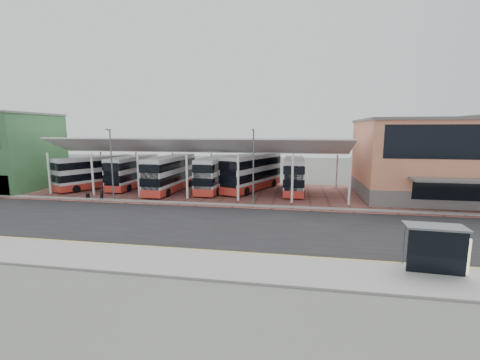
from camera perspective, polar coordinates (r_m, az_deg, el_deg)
The scene contains 21 objects.
ground at distance 28.30m, azimuth -3.42°, elevation -7.45°, with size 140.00×140.00×0.00m, color #50534D.
road at distance 27.36m, azimuth -3.90°, elevation -8.00°, with size 120.00×14.00×0.02m, color black.
forecourt at distance 40.44m, azimuth 3.59°, elevation -2.45°, with size 72.00×16.00×0.06m, color brown.
sidewalk at distance 20.12m, azimuth -9.49°, elevation -14.25°, with size 120.00×4.00×0.14m, color gray.
north_kerb at distance 34.15m, azimuth -1.02°, elevation -4.48°, with size 120.00×0.80×0.14m, color gray.
yellow_line_near at distance 21.90m, azimuth -7.72°, elevation -12.39°, with size 120.00×0.12×0.01m, color #BAA705.
yellow_line_far at distance 22.16m, azimuth -7.48°, elevation -12.12°, with size 120.00×0.12×0.01m, color #BAA705.
canopy at distance 42.25m, azimuth -7.09°, elevation 5.87°, with size 37.00×11.63×7.07m.
terminal at distance 43.79m, azimuth 32.32°, elevation 3.18°, with size 18.40×14.40×9.25m.
shop_green at distance 52.20m, azimuth -34.31°, elevation 4.21°, with size 6.40×10.20×10.22m.
lamp_west at distance 38.66m, azimuth -21.88°, elevation 2.90°, with size 0.16×0.90×8.07m.
lamp_east at distance 33.18m, azimuth 2.38°, elevation 2.65°, with size 0.16×0.90×8.07m.
bus_0 at distance 48.14m, azimuth -24.21°, elevation 1.23°, with size 7.17×10.43×4.35m.
bus_1 at distance 47.06m, azimuth -18.41°, elevation 1.40°, with size 2.92×10.60×4.34m.
bus_2 at distance 42.60m, azimuth -12.27°, elevation 1.06°, with size 3.22×11.16×4.55m.
bus_3 at distance 42.33m, azimuth -4.38°, elevation 1.10°, with size 3.03×10.85×4.43m.
bus_4 at distance 42.51m, azimuth 2.21°, elevation 1.39°, with size 6.89×11.71×4.77m.
bus_5 at distance 41.89m, azimuth 9.58°, elevation 0.88°, with size 2.68×10.61×4.37m.
pedestrian at distance 39.58m, azimuth -23.36°, elevation -2.15°, with size 0.60×0.40×1.66m, color black.
suitcase at distance 41.52m, azimuth -25.46°, elevation -2.58°, with size 0.32×0.23×0.55m, color black.
bus_shelter at distance 21.04m, azimuth 32.13°, elevation -9.66°, with size 3.28×1.65×2.56m.
Camera 1 is at (6.30, -26.43, 7.91)m, focal length 24.00 mm.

